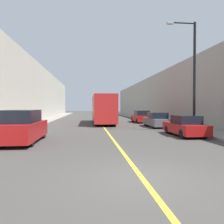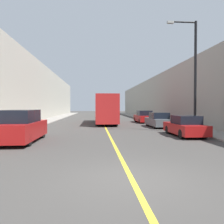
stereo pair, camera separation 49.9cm
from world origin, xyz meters
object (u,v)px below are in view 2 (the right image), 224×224
Objects in this scene: parked_suv_left at (21,127)px; street_lamp_right at (193,70)px; bus at (105,109)px; car_right_mid at (159,121)px; car_right_far at (144,117)px; car_right_near at (185,127)px.

street_lamp_right reaches higher than parked_suv_left.
bus is 7.33m from car_right_mid.
car_right_far is (-0.02, 6.49, 0.03)m from car_right_mid.
car_right_mid reaches higher than car_right_near.
street_lamp_right reaches higher than car_right_far.
parked_suv_left is 10.79m from car_right_near.
bus is 14.68m from parked_suv_left.
car_right_near is at bearing -66.71° from bus.
car_right_near is at bearing -129.23° from street_lamp_right.
parked_suv_left is 18.37m from car_right_far.
car_right_far is at bearing 90.18° from car_right_mid.
street_lamp_right is (1.22, -5.08, 4.25)m from car_right_mid.
car_right_mid is at bearing 38.26° from parked_suv_left.
street_lamp_right is at bearing -83.87° from car_right_far.
car_right_near is at bearing -90.64° from car_right_mid.
street_lamp_right is at bearing -76.48° from car_right_mid.
bus is at bearing -164.78° from car_right_far.
car_right_near is at bearing 9.49° from parked_suv_left.
car_right_near is (5.07, -11.77, -1.15)m from bus.
bus is 12.40m from street_lamp_right.
parked_suv_left is at bearing -141.74° from car_right_mid.
parked_suv_left is 13.65m from car_right_mid.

